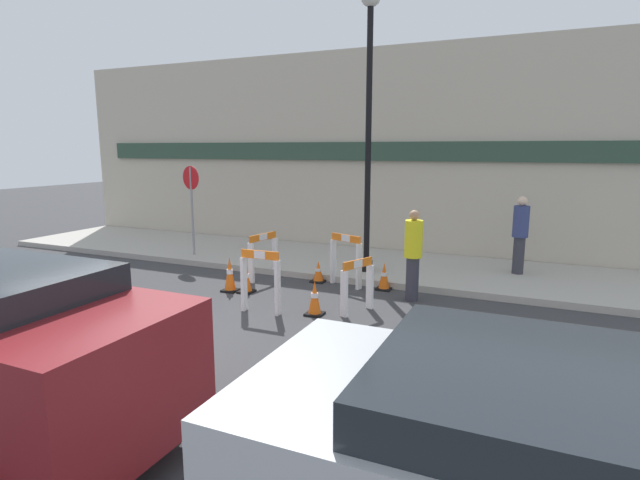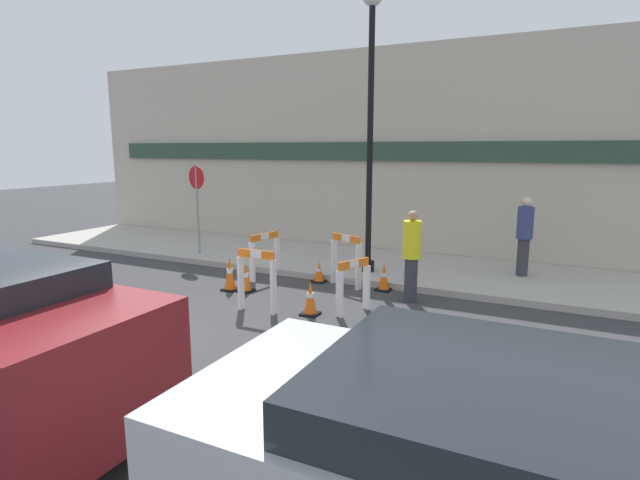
% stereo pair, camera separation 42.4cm
% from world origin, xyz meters
% --- Properties ---
extents(ground_plane, '(60.00, 60.00, 0.00)m').
position_xyz_m(ground_plane, '(0.00, 0.00, 0.00)').
color(ground_plane, '#38383A').
extents(sidewalk_slab, '(18.00, 3.32, 0.14)m').
position_xyz_m(sidewalk_slab, '(0.00, 6.16, 0.07)').
color(sidewalk_slab, '#ADA89E').
rests_on(sidewalk_slab, ground_plane).
extents(storefront_facade, '(18.00, 0.22, 5.50)m').
position_xyz_m(storefront_facade, '(0.00, 7.90, 2.75)').
color(storefront_facade, '#BCB29E').
rests_on(storefront_facade, ground_plane).
extents(streetlamp_post, '(0.44, 0.44, 6.05)m').
position_xyz_m(streetlamp_post, '(1.75, 5.26, 3.98)').
color(streetlamp_post, black).
rests_on(streetlamp_post, sidewalk_slab).
extents(stop_sign, '(0.59, 0.15, 2.30)m').
position_xyz_m(stop_sign, '(-2.92, 5.08, 1.68)').
color(stop_sign, gray).
rests_on(stop_sign, sidewalk_slab).
extents(barricade_0, '(0.29, 0.88, 1.03)m').
position_xyz_m(barricade_0, '(-0.28, 4.15, 0.56)').
color(barricade_0, white).
rests_on(barricade_0, ground_plane).
extents(barricade_1, '(0.74, 0.15, 1.13)m').
position_xyz_m(barricade_1, '(0.86, 2.10, 0.59)').
color(barricade_1, white).
rests_on(barricade_1, ground_plane).
extents(barricade_2, '(0.40, 0.72, 0.97)m').
position_xyz_m(barricade_2, '(2.42, 2.80, 0.51)').
color(barricade_2, white).
rests_on(barricade_2, ground_plane).
extents(barricade_3, '(0.78, 0.39, 1.11)m').
position_xyz_m(barricade_3, '(1.60, 4.35, 0.59)').
color(barricade_3, white).
rests_on(barricade_3, ground_plane).
extents(traffic_cone_0, '(0.30, 0.30, 0.57)m').
position_xyz_m(traffic_cone_0, '(2.43, 4.40, 0.27)').
color(traffic_cone_0, black).
rests_on(traffic_cone_0, ground_plane).
extents(traffic_cone_1, '(0.30, 0.30, 0.62)m').
position_xyz_m(traffic_cone_1, '(1.79, 2.37, 0.30)').
color(traffic_cone_1, black).
rests_on(traffic_cone_1, ground_plane).
extents(traffic_cone_2, '(0.30, 0.30, 0.72)m').
position_xyz_m(traffic_cone_2, '(-0.41, 3.01, 0.35)').
color(traffic_cone_2, black).
rests_on(traffic_cone_2, ground_plane).
extents(traffic_cone_3, '(0.30, 0.30, 0.60)m').
position_xyz_m(traffic_cone_3, '(-0.06, 3.07, 0.29)').
color(traffic_cone_3, black).
rests_on(traffic_cone_3, ground_plane).
extents(traffic_cone_4, '(0.30, 0.30, 0.47)m').
position_xyz_m(traffic_cone_4, '(0.95, 4.40, 0.22)').
color(traffic_cone_4, black).
rests_on(traffic_cone_4, ground_plane).
extents(person_worker, '(0.39, 0.39, 1.75)m').
position_xyz_m(person_worker, '(3.13, 3.92, 0.94)').
color(person_worker, '#33333D').
rests_on(person_worker, ground_plane).
extents(person_pedestrian, '(0.42, 0.42, 1.72)m').
position_xyz_m(person_pedestrian, '(4.91, 6.39, 1.07)').
color(person_pedestrian, '#33333D').
rests_on(person_pedestrian, sidewalk_slab).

